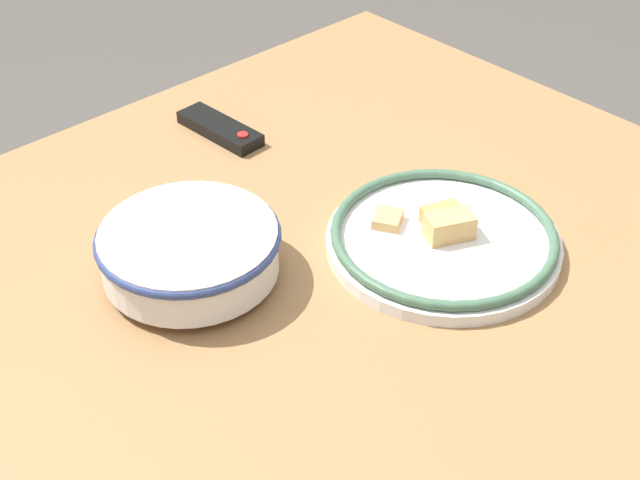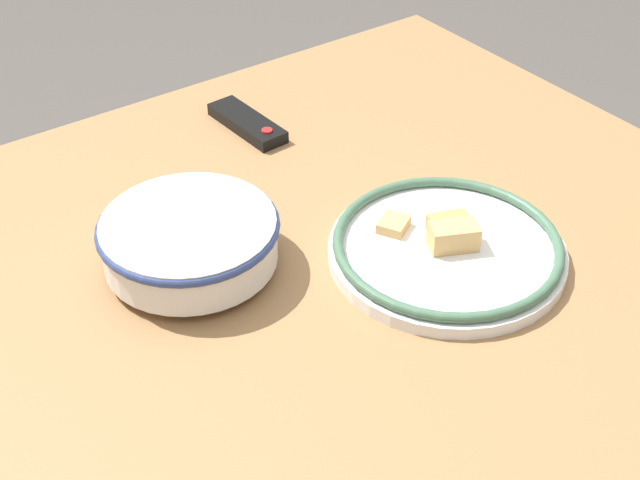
{
  "view_description": "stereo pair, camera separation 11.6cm",
  "coord_description": "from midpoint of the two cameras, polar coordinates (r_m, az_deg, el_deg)",
  "views": [
    {
      "loc": [
        -0.66,
        -0.7,
        1.46
      ],
      "look_at": [
        -0.03,
        -0.02,
        0.75
      ],
      "focal_mm": 50.0,
      "sensor_mm": 36.0,
      "label": 1
    },
    {
      "loc": [
        -0.57,
        -0.77,
        1.46
      ],
      "look_at": [
        -0.03,
        -0.02,
        0.75
      ],
      "focal_mm": 50.0,
      "sensor_mm": 36.0,
      "label": 2
    }
  ],
  "objects": [
    {
      "name": "dining_table",
      "position": [
        1.26,
        -2.24,
        -3.17
      ],
      "size": [
        1.19,
        1.02,
        0.72
      ],
      "color": "olive",
      "rests_on": "ground_plane"
    },
    {
      "name": "noodle_bowl",
      "position": [
        1.15,
        -11.21,
        -0.75
      ],
      "size": [
        0.24,
        0.24,
        0.07
      ],
      "color": "silver",
      "rests_on": "dining_table"
    },
    {
      "name": "food_plate",
      "position": [
        1.2,
        5.16,
        0.02
      ],
      "size": [
        0.32,
        0.32,
        0.05
      ],
      "color": "white",
      "rests_on": "dining_table"
    },
    {
      "name": "tv_remote",
      "position": [
        1.46,
        -8.7,
        6.99
      ],
      "size": [
        0.06,
        0.16,
        0.02
      ],
      "rotation": [
        0.0,
        0.0,
        3.2
      ],
      "color": "black",
      "rests_on": "dining_table"
    }
  ]
}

